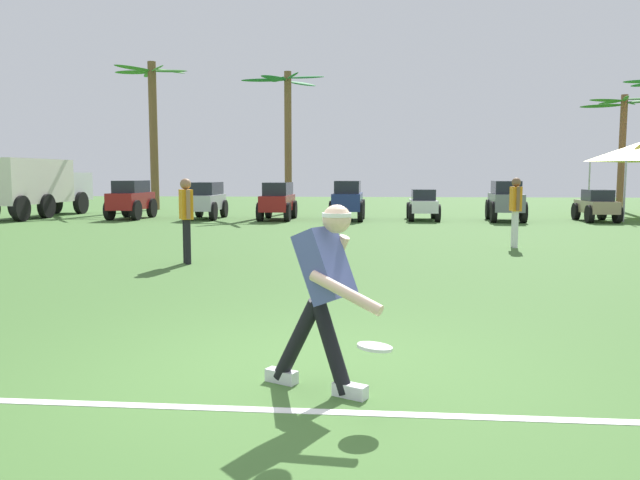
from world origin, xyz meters
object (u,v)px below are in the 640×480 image
at_px(frisbee_in_flight, 375,347).
at_px(box_truck, 40,185).
at_px(parked_car_slot_a, 131,199).
at_px(parked_car_slot_f, 506,200).
at_px(parked_car_slot_b, 206,199).
at_px(parked_car_slot_g, 596,205).
at_px(frisbee_thrower, 324,288).
at_px(teammate_midfield, 516,206).
at_px(palm_tree_far_left, 153,125).
at_px(parked_car_slot_d, 348,199).
at_px(palm_tree_right_of_centre, 622,136).
at_px(parked_car_slot_c, 278,200).
at_px(teammate_near_sideline, 186,213).
at_px(palm_tree_left_of_centre, 287,126).
at_px(parked_car_slot_e, 423,204).

height_order(frisbee_in_flight, box_truck, box_truck).
relative_size(parked_car_slot_a, parked_car_slot_f, 0.98).
xyz_separation_m(parked_car_slot_b, parked_car_slot_g, (13.84, -0.27, -0.16)).
bearing_deg(parked_car_slot_b, parked_car_slot_a, -175.03).
distance_m(parked_car_slot_g, box_truck, 20.43).
distance_m(frisbee_thrower, teammate_midfield, 10.27).
height_order(box_truck, palm_tree_far_left, palm_tree_far_left).
bearing_deg(parked_car_slot_d, palm_tree_right_of_centre, 28.12).
distance_m(parked_car_slot_c, box_truck, 9.30).
bearing_deg(parked_car_slot_g, teammate_near_sideline, -135.21).
bearing_deg(palm_tree_left_of_centre, parked_car_slot_g, -17.90).
bearing_deg(palm_tree_left_of_centre, teammate_near_sideline, -89.89).
xyz_separation_m(frisbee_thrower, palm_tree_left_of_centre, (-3.01, 21.34, 2.81)).
height_order(parked_car_slot_f, parked_car_slot_g, parked_car_slot_f).
xyz_separation_m(frisbee_in_flight, parked_car_slot_d, (-0.77, 18.06, 0.27)).
distance_m(teammate_near_sideline, box_truck, 14.97).
distance_m(frisbee_thrower, parked_car_slot_b, 18.83).
distance_m(frisbee_thrower, frisbee_in_flight, 0.65).
height_order(parked_car_slot_a, parked_car_slot_c, parked_car_slot_a).
bearing_deg(parked_car_slot_b, teammate_near_sideline, -77.05).
bearing_deg(frisbee_thrower, box_truck, 123.50).
distance_m(frisbee_in_flight, parked_car_slot_d, 18.08).
xyz_separation_m(parked_car_slot_d, palm_tree_left_of_centre, (-2.62, 3.70, 2.86)).
distance_m(teammate_near_sideline, palm_tree_far_left, 18.45).
height_order(frisbee_thrower, palm_tree_right_of_centre, palm_tree_right_of_centre).
height_order(parked_car_slot_a, parked_car_slot_e, parked_car_slot_a).
height_order(parked_car_slot_f, box_truck, box_truck).
relative_size(teammate_midfield, parked_car_slot_f, 0.64).
bearing_deg(frisbee_in_flight, box_truck, 123.70).
bearing_deg(palm_tree_right_of_centre, palm_tree_far_left, -179.04).
relative_size(parked_car_slot_e, palm_tree_right_of_centre, 0.44).
bearing_deg(parked_car_slot_a, palm_tree_left_of_centre, 33.99).
bearing_deg(frisbee_thrower, palm_tree_left_of_centre, 98.04).
relative_size(parked_car_slot_c, parked_car_slot_f, 1.00).
xyz_separation_m(parked_car_slot_b, palm_tree_left_of_centre, (2.60, 3.36, 2.88)).
xyz_separation_m(parked_car_slot_f, palm_tree_far_left, (-14.60, 5.97, 3.14)).
height_order(teammate_near_sideline, parked_car_slot_c, teammate_near_sideline).
distance_m(frisbee_thrower, palm_tree_left_of_centre, 21.73).
bearing_deg(palm_tree_left_of_centre, box_truck, -162.16).
bearing_deg(parked_car_slot_g, palm_tree_far_left, 161.63).
distance_m(parked_car_slot_f, box_truck, 17.32).
relative_size(parked_car_slot_a, parked_car_slot_b, 0.98).
bearing_deg(palm_tree_left_of_centre, palm_tree_right_of_centre, 10.22).
height_order(teammate_midfield, parked_car_slot_e, teammate_midfield).
relative_size(parked_car_slot_b, box_truck, 0.40).
relative_size(parked_car_slot_b, palm_tree_left_of_centre, 0.41).
height_order(frisbee_in_flight, parked_car_slot_g, parked_car_slot_g).
height_order(frisbee_in_flight, parked_car_slot_f, parked_car_slot_f).
bearing_deg(parked_car_slot_b, parked_car_slot_d, -3.72).
xyz_separation_m(parked_car_slot_e, parked_car_slot_g, (5.95, -0.16, 0.00)).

